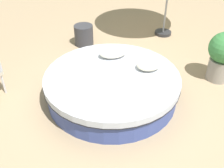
# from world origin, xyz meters

# --- Properties ---
(ground_plane) EXTENTS (16.00, 16.00, 0.00)m
(ground_plane) POSITION_xyz_m (0.00, 0.00, 0.00)
(ground_plane) COLOR #9E8466
(round_bed) EXTENTS (2.42, 2.42, 0.49)m
(round_bed) POSITION_xyz_m (0.00, 0.00, 0.25)
(round_bed) COLOR #38478C
(round_bed) RESTS_ON ground_plane
(throw_pillow_0) EXTENTS (0.44, 0.37, 0.18)m
(throw_pillow_0) POSITION_xyz_m (0.70, 0.01, 0.58)
(throw_pillow_0) COLOR beige
(throw_pillow_0) RESTS_ON round_bed
(throw_pillow_1) EXTENTS (0.55, 0.35, 0.21)m
(throw_pillow_1) POSITION_xyz_m (0.21, 0.61, 0.59)
(throw_pillow_1) COLOR silver
(throw_pillow_1) RESTS_ON round_bed
(planter) EXTENTS (0.61, 0.61, 1.01)m
(planter) POSITION_xyz_m (2.24, -0.03, 0.57)
(planter) COLOR gray
(planter) RESTS_ON ground_plane
(side_table) EXTENTS (0.47, 0.47, 0.50)m
(side_table) POSITION_xyz_m (-0.07, 2.25, 0.25)
(side_table) COLOR #333338
(side_table) RESTS_ON ground_plane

